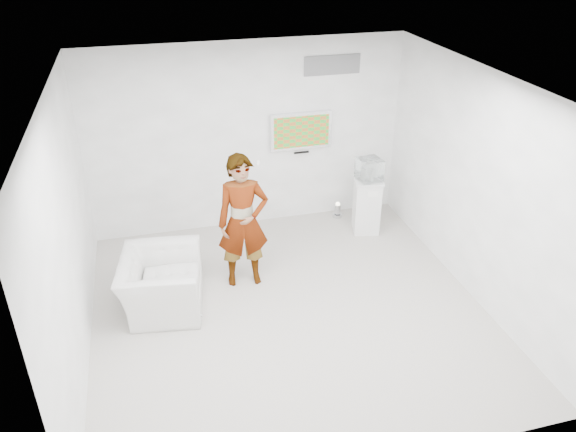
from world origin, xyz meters
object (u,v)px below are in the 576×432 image
object	(u,v)px
armchair	(161,283)
floor_uplight	(338,210)
person	(243,222)
tv	(301,131)
pedestal	(367,205)

from	to	relation	value
armchair	floor_uplight	bearing A→B (deg)	-51.16
person	armchair	world-z (taller)	person
person	floor_uplight	distance (m)	2.52
tv	person	size ratio (longest dim) A/B	0.52
floor_uplight	armchair	bearing A→B (deg)	-149.91
tv	armchair	xyz separation A→B (m)	(-2.43, -1.94, -1.18)
armchair	pedestal	world-z (taller)	pedestal
floor_uplight	tv	bearing A→B (deg)	164.31
armchair	floor_uplight	xyz separation A→B (m)	(3.05, 1.77, -0.24)
armchair	floor_uplight	distance (m)	3.53
pedestal	armchair	bearing A→B (deg)	-159.94
armchair	pedestal	size ratio (longest dim) A/B	1.26
tv	person	distance (m)	2.15
tv	floor_uplight	size ratio (longest dim) A/B	3.80
tv	pedestal	xyz separation A→B (m)	(0.91, -0.72, -1.09)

